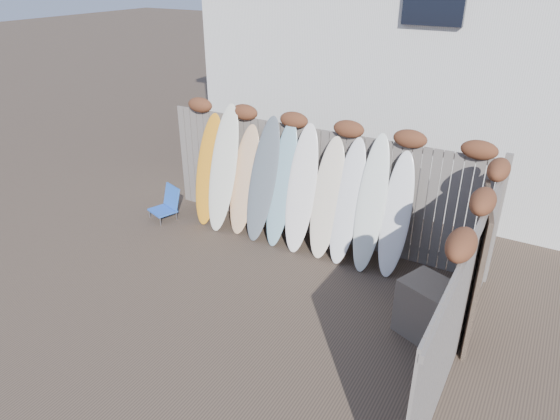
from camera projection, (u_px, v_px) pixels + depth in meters
The scene contains 17 objects.
ground at pixel (239, 302), 7.34m from camera, with size 80.00×80.00×0.00m, color #493A2D.
back_fence at pixel (317, 175), 8.64m from camera, with size 6.05×0.28×2.24m.
right_fence at pixel (465, 289), 5.68m from camera, with size 0.28×4.40×2.24m.
house at pixel (423, 29), 10.73m from camera, with size 8.50×5.50×6.33m.
beach_chair at pixel (167, 204), 9.68m from camera, with size 0.61×0.63×0.63m.
wooden_crate at pixel (427, 309), 6.55m from camera, with size 0.68×0.57×0.80m, color #483E36.
lattice_panel at pixel (476, 268), 6.37m from camera, with size 0.05×1.30×1.95m, color #3F3126.
surfboard_0 at pixel (209, 170), 9.32m from camera, with size 0.53×0.07×2.11m, color orange.
surfboard_1 at pixel (223, 169), 9.06m from camera, with size 0.55×0.07×2.35m, color silver.
surfboard_2 at pixel (244, 180), 8.98m from camera, with size 0.54×0.07×2.02m, color #FFAE81.
surfboard_3 at pixel (263, 180), 8.72m from camera, with size 0.54×0.07×2.24m, color slate.
surfboard_4 at pixel (282, 185), 8.57m from camera, with size 0.47×0.07×2.21m, color #81ADBD.
surfboard_5 at pixel (301, 189), 8.39m from camera, with size 0.51×0.07×2.22m, color white.
surfboard_6 at pixel (327, 198), 8.22m from camera, with size 0.51×0.07×2.07m, color #FAE9CB.
surfboard_7 at pixel (347, 202), 8.06m from camera, with size 0.47×0.07×2.11m, color white.
surfboard_8 at pixel (371, 204), 7.85m from camera, with size 0.46×0.07×2.24m, color white.
surfboard_9 at pixel (396, 215), 7.73m from camera, with size 0.45×0.07×2.02m, color white.
Camera 1 is at (3.52, -4.87, 4.47)m, focal length 32.00 mm.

